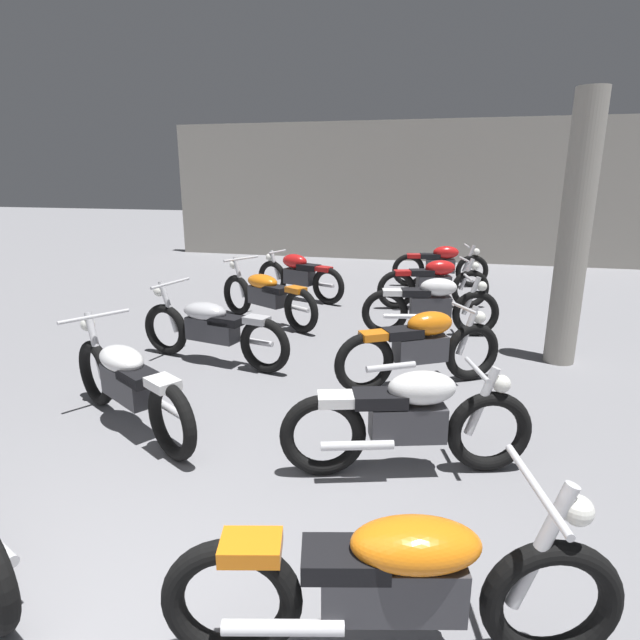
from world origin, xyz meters
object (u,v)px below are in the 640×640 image
at_px(motorcycle_left_row_4, 299,275).
at_px(motorcycle_right_row_5, 441,265).
at_px(support_pillar, 575,233).
at_px(motorcycle_right_row_2, 421,347).
at_px(motorcycle_right_row_4, 434,282).
at_px(motorcycle_left_row_1, 128,382).
at_px(motorcycle_left_row_2, 212,328).
at_px(motorcycle_right_row_3, 431,305).
at_px(motorcycle_right_row_0, 395,581).
at_px(motorcycle_right_row_1, 409,419).
at_px(motorcycle_left_row_3, 267,295).

relative_size(motorcycle_left_row_4, motorcycle_right_row_5, 0.96).
bearing_deg(support_pillar, motorcycle_right_row_2, -143.02).
height_order(support_pillar, motorcycle_right_row_4, support_pillar).
height_order(motorcycle_left_row_1, motorcycle_right_row_2, motorcycle_left_row_1).
distance_m(support_pillar, motorcycle_left_row_1, 5.19).
xyz_separation_m(motorcycle_left_row_4, motorcycle_right_row_5, (2.52, 1.85, 0.00)).
xyz_separation_m(motorcycle_left_row_4, motorcycle_right_row_4, (2.46, -0.06, 0.00)).
xyz_separation_m(motorcycle_left_row_2, motorcycle_right_row_3, (2.56, 1.84, 0.01)).
relative_size(motorcycle_left_row_4, motorcycle_right_row_2, 1.08).
bearing_deg(motorcycle_left_row_4, motorcycle_right_row_3, -34.39).
bearing_deg(motorcycle_right_row_0, motorcycle_left_row_4, 109.80).
relative_size(motorcycle_left_row_4, motorcycle_right_row_0, 0.88).
relative_size(support_pillar, motorcycle_right_row_1, 1.67).
bearing_deg(motorcycle_right_row_0, motorcycle_left_row_3, 115.42).
relative_size(motorcycle_right_row_1, motorcycle_right_row_5, 0.98).
relative_size(motorcycle_right_row_0, motorcycle_right_row_4, 1.11).
relative_size(motorcycle_left_row_3, motorcycle_right_row_4, 1.02).
relative_size(motorcycle_left_row_3, motorcycle_right_row_0, 0.91).
height_order(support_pillar, motorcycle_left_row_3, support_pillar).
distance_m(motorcycle_right_row_3, motorcycle_right_row_5, 3.55).
bearing_deg(motorcycle_right_row_5, support_pillar, -69.54).
xyz_separation_m(support_pillar, motorcycle_right_row_4, (-1.65, 2.37, -1.14)).
xyz_separation_m(support_pillar, motorcycle_right_row_3, (-1.62, 0.73, -1.14)).
bearing_deg(motorcycle_right_row_0, motorcycle_right_row_4, 90.92).
bearing_deg(motorcycle_right_row_1, support_pillar, 61.92).
relative_size(motorcycle_left_row_4, motorcycle_right_row_1, 0.98).
distance_m(motorcycle_left_row_1, motorcycle_right_row_0, 3.20).
bearing_deg(support_pillar, motorcycle_left_row_3, 169.49).
xyz_separation_m(motorcycle_left_row_2, motorcycle_left_row_4, (0.07, 3.54, 0.01)).
relative_size(motorcycle_right_row_2, motorcycle_right_row_4, 0.91).
xyz_separation_m(motorcycle_right_row_4, motorcycle_right_row_5, (0.05, 1.90, 0.00)).
distance_m(motorcycle_right_row_1, motorcycle_right_row_2, 1.80).
xyz_separation_m(support_pillar, motorcycle_right_row_5, (-1.59, 4.27, -1.14)).
relative_size(motorcycle_left_row_1, motorcycle_right_row_5, 0.98).
distance_m(motorcycle_left_row_4, motorcycle_right_row_2, 4.42).
height_order(motorcycle_right_row_2, motorcycle_right_row_3, same).
distance_m(motorcycle_right_row_4, motorcycle_right_row_5, 1.90).
relative_size(support_pillar, motorcycle_right_row_4, 1.67).
distance_m(motorcycle_left_row_3, motorcycle_right_row_5, 4.33).
relative_size(motorcycle_left_row_3, motorcycle_right_row_3, 1.00).
bearing_deg(motorcycle_right_row_1, motorcycle_left_row_4, 114.52).
xyz_separation_m(motorcycle_right_row_2, motorcycle_right_row_5, (0.05, 5.51, 0.00)).
distance_m(motorcycle_left_row_4, motorcycle_right_row_1, 6.00).
bearing_deg(motorcycle_left_row_3, motorcycle_right_row_4, 32.70).
bearing_deg(motorcycle_right_row_4, motorcycle_right_row_5, 88.37).
xyz_separation_m(support_pillar, motorcycle_left_row_3, (-4.14, 0.77, -1.15)).
relative_size(motorcycle_left_row_1, motorcycle_left_row_3, 0.98).
bearing_deg(motorcycle_right_row_4, motorcycle_left_row_4, 178.67).
bearing_deg(motorcycle_right_row_2, motorcycle_left_row_3, 141.35).
distance_m(motorcycle_right_row_0, motorcycle_right_row_5, 9.00).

